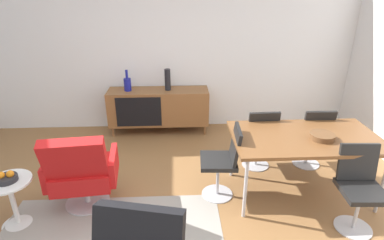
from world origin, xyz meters
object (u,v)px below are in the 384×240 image
Objects in this scene: dining_chair_back_right at (312,135)px; dining_chair_back_left at (259,136)px; sideboard at (159,107)px; dining_table at (305,139)px; vase_cobalt at (127,84)px; dining_chair_front_right at (360,186)px; lounge_chair_red at (81,170)px; vase_sculptural_dark at (168,80)px; side_table_round at (12,198)px; wooden_bowl_on_table at (322,136)px; dining_chair_near_window at (224,160)px; fruit_bowl at (6,178)px.

dining_chair_back_right and dining_chair_back_left have the same top height.
dining_table reaches higher than sideboard.
dining_chair_front_right is at bearing -42.62° from vase_cobalt.
lounge_chair_red is (-2.42, -0.14, -0.23)m from dining_table.
vase_sculptural_dark is at bearing 0.00° from vase_cobalt.
dining_chair_back_left is 2.86m from side_table_round.
dining_table is (2.17, -1.76, -0.13)m from vase_cobalt.
dining_chair_back_right is at bearing -32.53° from vase_sculptural_dark.
dining_chair_front_right is 2.80m from lounge_chair_red.
dining_chair_near_window is at bearing 175.95° from wooden_bowl_on_table.
dining_chair_front_right is 1.00× the size of dining_chair_back_left.
side_table_round is at bearing -164.51° from dining_chair_back_right.
side_table_round is at bearing -174.53° from wooden_bowl_on_table.
dining_chair_back_left is at bearing -41.66° from sideboard.
dining_table is 1.87× the size of dining_chair_back_right.
dining_chair_back_right is at bearing 15.48° from fruit_bowl.
vase_cobalt is 2.82m from dining_chair_back_right.
vase_cobalt is 0.35× the size of lounge_chair_red.
vase_cobalt reaches higher than fruit_bowl.
side_table_round is (-3.05, -0.38, -0.38)m from dining_table.
vase_sculptural_dark is 0.36× the size of lounge_chair_red.
fruit_bowl is at bearing -159.13° from lounge_chair_red.
dining_chair_front_right is at bearing -8.56° from lounge_chair_red.
fruit_bowl is at bearing 103.63° from side_table_round.
dining_chair_near_window is (-0.89, -0.00, -0.23)m from dining_table.
vase_cobalt is 2.80m from dining_table.
vase_cobalt is 2.21m from dining_chair_near_window.
lounge_chair_red is (-2.56, -0.07, -0.30)m from wooden_bowl_on_table.
dining_chair_near_window and dining_chair_back_right have the same top height.
dining_chair_front_right is at bearing -66.72° from wooden_bowl_on_table.
side_table_round is at bearing -160.78° from dining_chair_back_left.
lounge_chair_red is (-2.77, 0.42, -0.00)m from dining_chair_front_right.
lounge_chair_red is (-2.77, -0.70, -0.00)m from dining_chair_back_right.
wooden_bowl_on_table is at bearing -44.88° from sideboard.
dining_chair_back_right is at bearing 90.21° from dining_chair_front_right.
dining_table is 0.18m from wooden_bowl_on_table.
dining_chair_back_left is at bearing 122.11° from dining_chair_front_right.
sideboard is 0.61m from vase_cobalt.
vase_cobalt reaches higher than sideboard.
dining_chair_back_right is at bearing -25.56° from vase_cobalt.
dining_table reaches higher than side_table_round.
vase_sculptural_dark is 2.50m from wooden_bowl_on_table.
dining_chair_front_right is (0.00, -1.12, 0.00)m from dining_chair_back_right.
dining_chair_back_left is (1.19, -1.21, -0.42)m from vase_sculptural_dark.
dining_chair_near_window is at bearing 5.16° from lounge_chair_red.
dining_chair_back_right reaches higher than side_table_round.
dining_chair_front_right is at bearing -57.89° from dining_chair_back_left.
lounge_chair_red reaches higher than wooden_bowl_on_table.
dining_chair_front_right is 0.90× the size of lounge_chair_red.
sideboard is 2.46m from dining_table.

